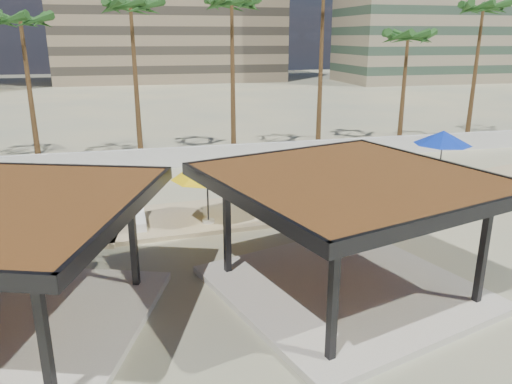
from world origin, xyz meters
TOP-DOWN VIEW (x-y plane):
  - ground at (0.00, 0.00)m, footprint 200.00×200.00m
  - promenade at (2.00, 7.67)m, footprint 44.45×7.97m
  - boundary_wall at (0.00, 16.00)m, footprint 56.00×0.30m
  - pavilion_central at (2.61, -0.61)m, footprint 9.14×9.14m
  - umbrella_b at (-0.62, 5.80)m, footprint 3.08×3.08m
  - umbrella_c at (7.13, 5.80)m, footprint 3.40×3.40m
  - umbrella_d at (12.30, 9.20)m, footprint 3.32×3.32m
  - lounger_a at (-3.50, 6.38)m, footprint 0.74×2.16m
  - lounger_b at (10.17, 7.17)m, footprint 0.67×1.91m
  - lounger_c at (10.34, 5.85)m, footprint 0.78×2.20m
  - palm_c at (-9.00, 18.10)m, footprint 3.00×3.00m
  - palm_d at (-3.00, 18.90)m, footprint 3.00×3.00m
  - palm_e at (3.00, 18.40)m, footprint 3.00×3.00m
  - palm_g at (15.00, 18.20)m, footprint 3.00×3.00m
  - palm_h at (21.00, 18.80)m, footprint 3.00×3.00m

SIDE VIEW (x-z plane):
  - ground at x=0.00m, z-range 0.00..0.00m
  - promenade at x=2.00m, z-range -0.06..0.18m
  - lounger_b at x=10.17m, z-range -0.01..0.71m
  - lounger_a at x=-3.50m, z-range -0.03..0.78m
  - lounger_c at x=10.34m, z-range -0.03..0.79m
  - boundary_wall at x=0.00m, z-range 0.00..1.20m
  - pavilion_central at x=2.61m, z-range 0.36..4.10m
  - umbrella_b at x=-0.62m, z-range 1.11..3.70m
  - umbrella_c at x=7.13m, z-range 1.12..3.74m
  - umbrella_d at x=12.30m, z-range 1.13..3.79m
  - palm_g at x=15.00m, z-range 3.06..11.38m
  - palm_c at x=-9.00m, z-range 3.45..12.68m
  - palm_d at x=-3.00m, z-range 3.81..13.86m
  - palm_h at x=21.00m, z-range 3.90..14.15m
  - palm_e at x=3.00m, z-range 3.91..14.18m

